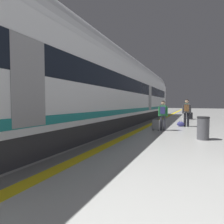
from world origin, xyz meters
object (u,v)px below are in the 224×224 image
object	(u,v)px
high_speed_train	(94,83)
passenger_far	(186,108)
passenger_mid	(163,113)
waste_bin	(203,128)
duffel_bag_near	(181,124)
suitcase_mid	(156,125)
passenger_near	(187,110)
suitcase_far	(190,116)

from	to	relation	value
high_speed_train	passenger_far	size ratio (longest dim) A/B	20.23
passenger_mid	waste_bin	bearing A→B (deg)	-44.22
duffel_bag_near	passenger_far	bearing A→B (deg)	89.09
suitcase_mid	passenger_far	world-z (taller)	passenger_far
high_speed_train	duffel_bag_near	distance (m)	5.93
passenger_near	passenger_far	bearing A→B (deg)	92.24
high_speed_train	passenger_mid	size ratio (longest dim) A/B	22.16
passenger_mid	suitcase_far	size ratio (longest dim) A/B	1.54
high_speed_train	passenger_far	bearing A→B (deg)	66.20
suitcase_mid	passenger_far	bearing A→B (deg)	81.91
passenger_far	suitcase_far	size ratio (longest dim) A/B	1.69
waste_bin	duffel_bag_near	bearing A→B (deg)	105.34
suitcase_mid	high_speed_train	bearing A→B (deg)	-156.47
passenger_near	suitcase_far	bearing A→B (deg)	89.02
suitcase_mid	suitcase_far	xyz separation A→B (m)	(1.48, 7.90, 0.03)
high_speed_train	passenger_mid	xyz separation A→B (m)	(3.34, 1.44, -1.58)
high_speed_train	suitcase_mid	size ratio (longest dim) A/B	62.08
high_speed_train	suitcase_far	distance (m)	10.48
suitcase_mid	passenger_far	size ratio (longest dim) A/B	0.33
suitcase_mid	waste_bin	world-z (taller)	waste_bin
suitcase_far	high_speed_train	bearing A→B (deg)	-116.03
passenger_far	suitcase_far	world-z (taller)	passenger_far
suitcase_far	passenger_near	bearing A→B (deg)	-90.98
passenger_near	high_speed_train	bearing A→B (deg)	-140.14
duffel_bag_near	suitcase_mid	distance (m)	2.52
passenger_near	suitcase_mid	size ratio (longest dim) A/B	3.01
high_speed_train	suitcase_far	size ratio (longest dim) A/B	34.22
high_speed_train	suitcase_mid	world-z (taller)	high_speed_train
suitcase_far	waste_bin	bearing A→B (deg)	-86.03
duffel_bag_near	suitcase_far	world-z (taller)	suitcase_far
suitcase_mid	passenger_far	xyz separation A→B (m)	(1.16, 8.16, 0.69)
passenger_mid	waste_bin	size ratio (longest dim) A/B	1.72
waste_bin	passenger_far	bearing A→B (deg)	95.72
passenger_near	suitcase_mid	distance (m)	2.83
passenger_near	duffel_bag_near	size ratio (longest dim) A/B	3.82
high_speed_train	suitcase_mid	distance (m)	3.96
passenger_near	waste_bin	bearing A→B (deg)	-79.33
passenger_near	suitcase_far	xyz separation A→B (m)	(0.09, 5.54, -0.66)
passenger_mid	suitcase_far	xyz separation A→B (m)	(1.16, 7.78, -0.59)
high_speed_train	passenger_far	world-z (taller)	high_speed_train
suitcase_mid	suitcase_far	world-z (taller)	suitcase_far
passenger_near	passenger_mid	size ratio (longest dim) A/B	1.08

